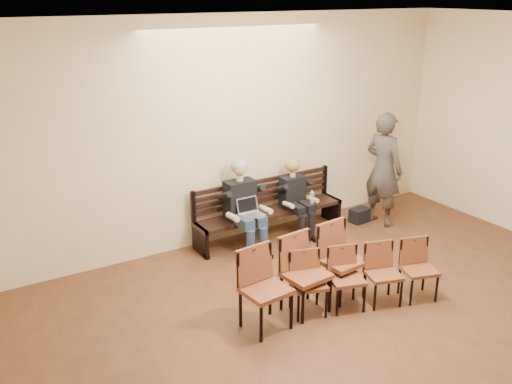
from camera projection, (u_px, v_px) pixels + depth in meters
room_walls at (464, 138)px, 5.17m from camera, size 8.02×10.01×3.51m
bench at (270, 223)px, 9.26m from camera, size 2.60×0.90×0.45m
seated_man at (243, 205)px, 8.72m from camera, size 0.58×0.80×1.40m
seated_woman at (296, 201)px, 9.25m from camera, size 0.48×0.67×1.13m
laptop at (252, 217)px, 8.59m from camera, size 0.38×0.32×0.25m
water_bottle at (312, 204)px, 9.15m from camera, size 0.07×0.07×0.21m
bag at (360, 215)px, 9.87m from camera, size 0.36×0.26×0.24m
passerby at (384, 161)px, 9.51m from camera, size 0.67×0.89×2.23m
chair_row_front at (365, 277)px, 7.17m from camera, size 1.96×0.98×0.79m
chair_row_back at (306, 275)px, 7.01m from camera, size 1.82×0.70×0.99m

